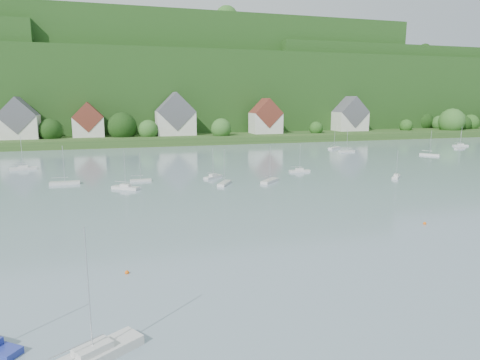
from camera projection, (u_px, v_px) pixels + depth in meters
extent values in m
cube|color=#284B1C|center=(161.00, 136.00, 192.70)|extent=(600.00, 60.00, 3.00)
cube|color=#144014|center=(146.00, 96.00, 259.92)|extent=(620.00, 160.00, 40.00)
cube|color=#144014|center=(163.00, 83.00, 256.54)|extent=(240.00, 130.00, 60.00)
cube|color=#144014|center=(392.00, 93.00, 285.65)|extent=(200.00, 110.00, 48.00)
sphere|color=#2B6224|center=(452.00, 121.00, 212.76)|extent=(12.88, 12.88, 12.88)
sphere|color=black|center=(423.00, 121.00, 228.98)|extent=(10.46, 10.46, 10.46)
sphere|color=#1C4F17|center=(406.00, 126.00, 211.07)|extent=(6.45, 6.45, 6.45)
sphere|color=black|center=(448.00, 121.00, 228.82)|extent=(10.68, 10.68, 10.68)
sphere|color=#2B6224|center=(148.00, 130.00, 174.84)|extent=(8.19, 8.19, 8.19)
sphere|color=#2B6224|center=(456.00, 122.00, 225.94)|extent=(10.50, 10.50, 10.50)
sphere|color=black|center=(463.00, 124.00, 220.03)|extent=(8.05, 8.05, 8.05)
sphere|color=#2B6224|center=(28.00, 133.00, 164.32)|extent=(6.49, 6.49, 6.49)
sphere|color=#2B6224|center=(265.00, 124.00, 197.39)|extent=(12.16, 12.16, 12.16)
sphere|color=#2B6224|center=(221.00, 129.00, 179.45)|extent=(8.73, 8.73, 8.73)
sphere|color=black|center=(51.00, 130.00, 166.22)|extent=(9.32, 9.32, 9.32)
sphere|color=#1C4F17|center=(470.00, 123.00, 223.47)|extent=(8.84, 8.84, 8.84)
sphere|color=#1C4F17|center=(316.00, 128.00, 193.85)|extent=(6.24, 6.24, 6.24)
sphere|color=black|center=(344.00, 125.00, 211.90)|extent=(8.16, 8.16, 8.16)
sphere|color=#2B6224|center=(439.00, 123.00, 225.36)|extent=(8.09, 8.09, 8.09)
sphere|color=black|center=(122.00, 127.00, 174.08)|extent=(11.92, 11.92, 11.92)
sphere|color=black|center=(8.00, 31.00, 212.76)|extent=(7.18, 7.18, 7.18)
sphere|color=#1C4F17|center=(216.00, 24.00, 244.77)|extent=(12.83, 12.83, 12.83)
sphere|color=#2B6224|center=(66.00, 14.00, 210.51)|extent=(8.18, 8.18, 8.18)
sphere|color=#1C4F17|center=(145.00, 28.00, 257.18)|extent=(12.73, 12.73, 12.73)
sphere|color=#1C4F17|center=(294.00, 26.00, 247.26)|extent=(11.50, 11.50, 11.50)
sphere|color=#1C4F17|center=(242.00, 31.00, 269.37)|extent=(14.65, 14.65, 14.65)
sphere|color=#2B6224|center=(227.00, 17.00, 222.37)|extent=(11.95, 11.95, 11.95)
sphere|color=#1C4F17|center=(355.00, 28.00, 251.83)|extent=(9.76, 9.76, 9.76)
sphere|color=#2B6224|center=(58.00, 24.00, 238.77)|extent=(7.07, 7.07, 7.07)
sphere|color=black|center=(141.00, 18.00, 221.81)|extent=(8.21, 8.21, 8.21)
sphere|color=#2B6224|center=(103.00, 23.00, 238.65)|extent=(12.24, 12.24, 12.24)
sphere|color=#2B6224|center=(344.00, 29.00, 254.61)|extent=(9.00, 9.00, 9.00)
sphere|color=#1C4F17|center=(312.00, 32.00, 264.98)|extent=(8.03, 8.03, 8.03)
sphere|color=#2B6224|center=(413.00, 55.00, 288.69)|extent=(9.52, 9.52, 9.52)
sphere|color=#2B6224|center=(479.00, 57.00, 305.25)|extent=(9.12, 9.12, 9.12)
sphere|color=#2B6224|center=(310.00, 50.00, 267.18)|extent=(14.97, 14.97, 14.97)
sphere|color=black|center=(425.00, 50.00, 256.89)|extent=(7.52, 7.52, 7.52)
sphere|color=#1C4F17|center=(279.00, 50.00, 258.83)|extent=(9.78, 9.78, 9.78)
sphere|color=#1C4F17|center=(340.00, 51.00, 269.23)|extent=(12.02, 12.02, 12.02)
sphere|color=black|center=(383.00, 49.00, 256.76)|extent=(11.57, 11.57, 11.57)
sphere|color=#1C4F17|center=(374.00, 45.00, 239.87)|extent=(12.65, 12.65, 12.65)
sphere|color=#2B6224|center=(398.00, 48.00, 250.99)|extent=(8.28, 8.28, 8.28)
sphere|color=black|center=(396.00, 56.00, 291.96)|extent=(7.47, 7.47, 7.47)
sphere|color=#2B6224|center=(316.00, 49.00, 256.49)|extent=(9.48, 9.48, 9.48)
sphere|color=black|center=(415.00, 66.00, 305.59)|extent=(8.43, 8.43, 8.43)
sphere|color=#1C4F17|center=(72.00, 54.00, 232.49)|extent=(12.01, 12.01, 12.01)
sphere|color=black|center=(433.00, 61.00, 278.36)|extent=(13.54, 13.54, 13.54)
sphere|color=black|center=(341.00, 59.00, 267.73)|extent=(15.08, 15.08, 15.08)
sphere|color=#2B6224|center=(314.00, 61.00, 279.58)|extent=(15.99, 15.99, 15.99)
sphere|color=black|center=(139.00, 57.00, 252.05)|extent=(15.72, 15.72, 15.72)
sphere|color=#2B6224|center=(420.00, 68.00, 342.06)|extent=(14.17, 14.17, 14.17)
sphere|color=#1C4F17|center=(164.00, 58.00, 252.27)|extent=(10.54, 10.54, 10.54)
cube|color=beige|center=(20.00, 127.00, 163.90)|extent=(14.00, 10.00, 9.00)
cube|color=#53535A|center=(18.00, 115.00, 163.07)|extent=(14.00, 10.40, 14.00)
cube|color=beige|center=(89.00, 127.00, 172.89)|extent=(12.00, 9.00, 8.00)
cube|color=maroon|center=(88.00, 117.00, 172.16)|extent=(12.00, 9.36, 12.00)
cube|color=beige|center=(176.00, 123.00, 181.60)|extent=(16.00, 11.00, 10.00)
cube|color=#53535A|center=(175.00, 111.00, 180.67)|extent=(16.00, 11.44, 16.00)
cube|color=beige|center=(266.00, 123.00, 191.04)|extent=(13.00, 10.00, 9.00)
cube|color=maroon|center=(266.00, 113.00, 190.21)|extent=(13.00, 10.40, 13.00)
cube|color=beige|center=(350.00, 121.00, 207.45)|extent=(15.00, 10.00, 9.00)
cube|color=#53535A|center=(350.00, 112.00, 206.61)|extent=(15.00, 10.40, 15.00)
cube|color=silver|center=(93.00, 356.00, 29.48)|extent=(7.08, 5.53, 0.71)
cube|color=silver|center=(93.00, 348.00, 29.37)|extent=(2.86, 2.53, 0.50)
cylinder|color=silver|center=(89.00, 291.00, 28.59)|extent=(0.10, 0.10, 8.92)
cylinder|color=silver|center=(77.00, 346.00, 28.45)|extent=(3.35, 2.19, 0.08)
sphere|color=orange|center=(425.00, 224.00, 61.95)|extent=(0.46, 0.46, 0.46)
sphere|color=orange|center=(127.00, 274.00, 44.36)|extent=(0.44, 0.44, 0.44)
cube|color=silver|center=(460.00, 145.00, 166.12)|extent=(5.92, 2.82, 0.57)
cube|color=silver|center=(461.00, 144.00, 166.02)|extent=(2.20, 1.53, 0.50)
cylinder|color=silver|center=(461.00, 136.00, 165.41)|extent=(0.10, 0.10, 7.14)
cylinder|color=silver|center=(459.00, 142.00, 165.84)|extent=(3.08, 0.77, 0.08)
cube|color=silver|center=(270.00, 181.00, 93.51)|extent=(5.38, 5.36, 0.59)
cylinder|color=silver|center=(270.00, 163.00, 92.77)|extent=(0.10, 0.10, 7.42)
cylinder|color=silver|center=(268.00, 176.00, 92.52)|extent=(2.37, 2.35, 0.08)
cube|color=silver|center=(460.00, 148.00, 156.63)|extent=(4.93, 2.24, 0.48)
cylinder|color=silver|center=(461.00, 140.00, 156.04)|extent=(0.10, 0.10, 5.95)
cylinder|color=silver|center=(459.00, 145.00, 156.09)|extent=(2.58, 0.59, 0.08)
cube|color=silver|center=(23.00, 169.00, 110.07)|extent=(6.67, 2.92, 0.65)
cube|color=silver|center=(23.00, 166.00, 109.96)|extent=(2.45, 1.64, 0.50)
cylinder|color=silver|center=(22.00, 152.00, 109.27)|extent=(0.10, 0.10, 8.06)
cylinder|color=silver|center=(19.00, 164.00, 109.42)|extent=(3.51, 0.71, 0.08)
cube|color=silver|center=(334.00, 148.00, 157.55)|extent=(6.12, 4.69, 0.61)
cylinder|color=silver|center=(335.00, 137.00, 156.78)|extent=(0.10, 0.10, 7.67)
cylinder|color=silver|center=(333.00, 145.00, 156.65)|extent=(2.91, 1.85, 0.08)
cube|color=silver|center=(396.00, 177.00, 98.75)|extent=(4.23, 4.26, 0.47)
cube|color=silver|center=(396.00, 175.00, 98.66)|extent=(1.81, 1.81, 0.50)
cylinder|color=silver|center=(397.00, 163.00, 98.16)|extent=(0.10, 0.10, 5.86)
cylinder|color=silver|center=(396.00, 172.00, 97.93)|extent=(1.87, 1.89, 0.08)
cube|color=silver|center=(141.00, 180.00, 94.51)|extent=(4.65, 1.31, 0.46)
cylinder|color=silver|center=(140.00, 166.00, 93.93)|extent=(0.10, 0.10, 5.81)
cylinder|color=silver|center=(137.00, 175.00, 94.10)|extent=(2.56, 0.08, 0.08)
cube|color=silver|center=(224.00, 183.00, 90.92)|extent=(4.25, 5.58, 0.56)
cylinder|color=silver|center=(224.00, 166.00, 90.22)|extent=(0.10, 0.10, 6.98)
cylinder|color=silver|center=(223.00, 179.00, 89.91)|extent=(1.67, 2.66, 0.08)
cube|color=silver|center=(213.00, 177.00, 98.56)|extent=(4.96, 4.23, 0.51)
cube|color=silver|center=(213.00, 175.00, 98.47)|extent=(2.04, 1.88, 0.50)
cylinder|color=silver|center=(213.00, 162.00, 97.92)|extent=(0.10, 0.10, 6.41)
cylinder|color=silver|center=(211.00, 172.00, 97.74)|extent=(2.30, 1.76, 0.08)
cube|color=silver|center=(65.00, 183.00, 91.22)|extent=(6.12, 1.74, 0.61)
cylinder|color=silver|center=(63.00, 164.00, 90.46)|extent=(0.10, 0.10, 7.64)
cylinder|color=silver|center=(60.00, 178.00, 90.74)|extent=(3.36, 0.09, 0.08)
cube|color=silver|center=(126.00, 188.00, 86.18)|extent=(5.70, 4.77, 0.59)
cube|color=silver|center=(126.00, 185.00, 86.08)|extent=(2.33, 2.13, 0.50)
cylinder|color=silver|center=(125.00, 168.00, 85.45)|extent=(0.10, 0.10, 7.32)
cylinder|color=silver|center=(122.00, 182.00, 86.24)|extent=(2.65, 1.96, 0.08)
cube|color=silver|center=(347.00, 151.00, 147.48)|extent=(5.78, 1.95, 0.57)
cylinder|color=silver|center=(347.00, 140.00, 146.77)|extent=(0.10, 0.10, 7.12)
cylinder|color=silver|center=(345.00, 148.00, 146.97)|extent=(3.13, 0.28, 0.08)
cube|color=silver|center=(430.00, 155.00, 138.20)|extent=(5.00, 5.80, 0.60)
cylinder|color=silver|center=(431.00, 142.00, 137.45)|extent=(0.10, 0.10, 7.52)
cylinder|color=silver|center=(427.00, 151.00, 138.50)|extent=(2.08, 2.68, 0.08)
cube|color=silver|center=(300.00, 171.00, 106.75)|extent=(5.28, 1.82, 0.52)
cube|color=silver|center=(300.00, 169.00, 106.65)|extent=(1.88, 1.14, 0.50)
cylinder|color=silver|center=(300.00, 157.00, 106.10)|extent=(0.10, 0.10, 6.48)
cylinder|color=silver|center=(297.00, 167.00, 106.37)|extent=(2.85, 0.29, 0.08)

